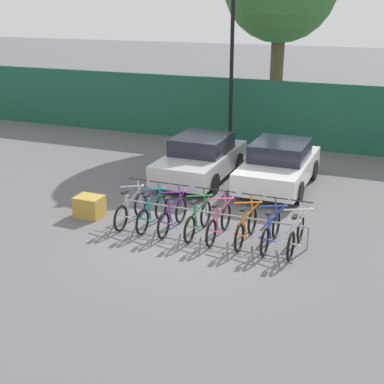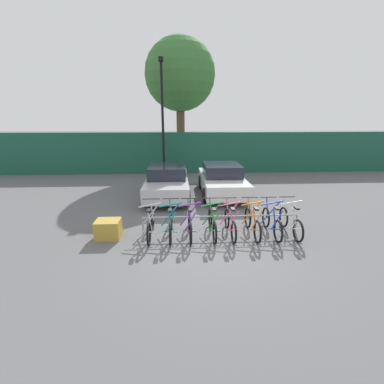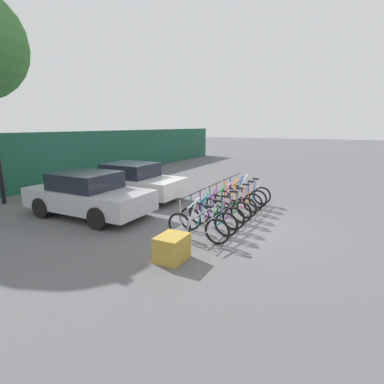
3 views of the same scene
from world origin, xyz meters
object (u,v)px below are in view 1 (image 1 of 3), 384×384
Objects in this scene: car_white at (279,165)px; cargo_crate at (89,206)px; car_silver at (201,158)px; lamp_post at (232,53)px; bicycle_silver at (131,209)px; bicycle_blue at (271,231)px; bike_rack at (211,215)px; bicycle_green at (198,220)px; bicycle_orange at (246,227)px; bicycle_white at (296,235)px; bicycle_pink at (219,223)px; bicycle_teal at (152,213)px; bicycle_purple at (173,216)px.

car_white reaches higher than cargo_crate.
lamp_post is (-0.35, 3.95, 2.89)m from car_silver.
lamp_post is 9.21× the size of cargo_crate.
bicycle_silver is 1.24m from cargo_crate.
bicycle_blue is 0.42× the size of car_silver.
bicycle_green is (-0.27, -0.15, -0.12)m from bike_rack.
lamp_post is (-3.64, 7.97, 3.20)m from bicycle_blue.
bicycle_orange is at bearing -9.06° from bike_rack.
bike_rack is at bearing -99.65° from car_white.
bicycle_white is (0.58, 0.00, 0.00)m from bicycle_blue.
car_silver reaches higher than bicycle_silver.
bicycle_pink reaches higher than bike_rack.
bike_rack is 0.74× the size of lamp_post.
lamp_post is at bearing 105.32° from bicycle_green.
bicycle_orange is 0.42× the size of car_silver.
bicycle_orange reaches higher than cargo_crate.
bicycle_teal is 0.42× the size of car_silver.
cargo_crate is at bearing -179.04° from bicycle_teal.
car_silver is (-3.29, 4.02, 0.31)m from bicycle_blue.
bicycle_teal is 1.00× the size of bicycle_purple.
bicycle_pink and bicycle_white have the same top height.
bicycle_silver is at bearing -0.07° from cargo_crate.
cargo_crate is at bearing -177.71° from bicycle_green.
bike_rack is 2.11m from bicycle_white.
bicycle_orange is 1.00× the size of bicycle_white.
cargo_crate is (-3.60, 0.00, -0.10)m from bicycle_pink.
car_silver reaches higher than bicycle_teal.
car_silver reaches higher than bicycle_purple.
bicycle_green and bicycle_pink have the same top height.
bicycle_silver is 4.20m from bicycle_white.
bicycle_orange is 9.12m from lamp_post.
car_white is (0.69, 4.06, 0.19)m from bike_rack.
lamp_post is at bearing 95.36° from bicycle_teal.
bicycle_purple is (0.56, 0.00, 0.00)m from bicycle_teal.
bicycle_silver is 1.00× the size of bicycle_teal.
bicycle_silver is 1.00× the size of bicycle_blue.
lamp_post reaches higher than bicycle_white.
bicycle_purple is 1.00× the size of bicycle_white.
bicycle_pink is 0.27× the size of lamp_post.
bicycle_silver is 8.59m from lamp_post.
car_silver is at bearing 114.51° from bike_rack.
bicycle_blue is 0.58m from bicycle_white.
lamp_post is (-0.61, 7.97, 3.20)m from bicycle_teal.
bicycle_white is at bearing 2.77° from bicycle_purple.
lamp_post reaches higher than bicycle_purple.
cargo_crate is (-1.57, -4.02, -0.42)m from car_silver.
bicycle_blue is at bearing -78.81° from car_white.
bike_rack is at bearing -65.49° from car_silver.
bicycle_pink is 2.44× the size of cargo_crate.
bicycle_teal is at bearing -177.68° from bicycle_green.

